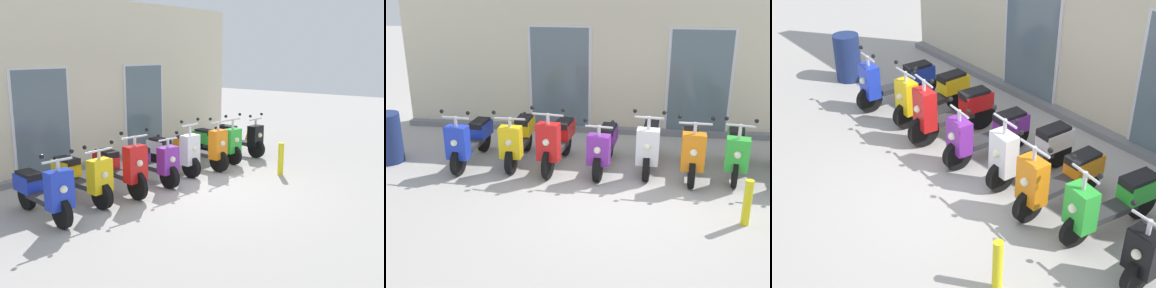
# 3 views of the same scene
# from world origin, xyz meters

# --- Properties ---
(ground_plane) EXTENTS (40.00, 40.00, 0.00)m
(ground_plane) POSITION_xyz_m (0.00, 0.00, 0.00)
(ground_plane) COLOR #A8A39E
(storefront_facade) EXTENTS (9.95, 0.50, 3.80)m
(storefront_facade) POSITION_xyz_m (0.00, 3.22, 1.84)
(storefront_facade) COLOR beige
(storefront_facade) RESTS_ON ground_plane
(scooter_blue) EXTENTS (0.55, 1.63, 1.18)m
(scooter_blue) POSITION_xyz_m (-2.84, 0.98, 0.46)
(scooter_blue) COLOR black
(scooter_blue) RESTS_ON ground_plane
(scooter_yellow) EXTENTS (0.62, 1.59, 1.14)m
(scooter_yellow) POSITION_xyz_m (-1.96, 1.15, 0.46)
(scooter_yellow) COLOR black
(scooter_yellow) RESTS_ON ground_plane
(scooter_red) EXTENTS (0.62, 1.64, 1.28)m
(scooter_red) POSITION_xyz_m (-1.21, 0.99, 0.52)
(scooter_red) COLOR black
(scooter_red) RESTS_ON ground_plane
(scooter_purple) EXTENTS (0.55, 1.58, 1.10)m
(scooter_purple) POSITION_xyz_m (-0.36, 1.03, 0.43)
(scooter_purple) COLOR black
(scooter_purple) RESTS_ON ground_plane
(scooter_white) EXTENTS (0.55, 1.58, 1.26)m
(scooter_white) POSITION_xyz_m (0.45, 1.14, 0.47)
(scooter_white) COLOR black
(scooter_white) RESTS_ON ground_plane
(scooter_orange) EXTENTS (0.60, 1.60, 1.25)m
(scooter_orange) POSITION_xyz_m (1.18, 0.95, 0.47)
(scooter_orange) COLOR black
(scooter_orange) RESTS_ON ground_plane
(scooter_green) EXTENTS (0.62, 1.58, 1.21)m
(scooter_green) POSITION_xyz_m (1.96, 1.07, 0.47)
(scooter_green) COLOR black
(scooter_green) RESTS_ON ground_plane
(curb_bollard) EXTENTS (0.12, 0.12, 0.70)m
(curb_bollard) POSITION_xyz_m (1.82, -0.73, 0.35)
(curb_bollard) COLOR yellow
(curb_bollard) RESTS_ON ground_plane
(trash_bin) EXTENTS (0.52, 0.52, 0.94)m
(trash_bin) POSITION_xyz_m (-4.39, 0.85, 0.47)
(trash_bin) COLOR navy
(trash_bin) RESTS_ON ground_plane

